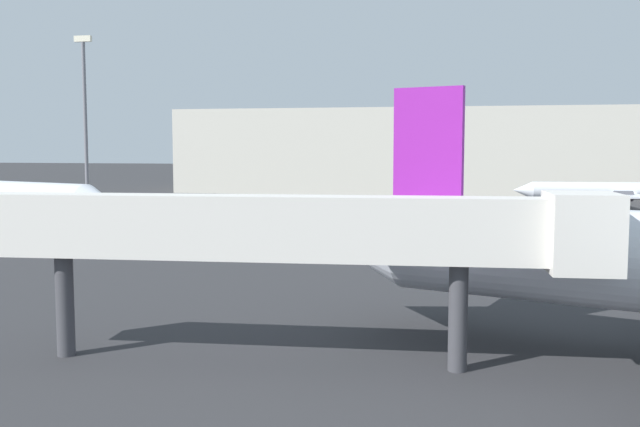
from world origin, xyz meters
name	(u,v)px	position (x,y,z in m)	size (l,w,h in m)	color
airplane_distant	(616,191)	(21.28, 84.78, 2.64)	(24.27, 15.99, 7.31)	silver
jet_bridge	(309,231)	(-2.36, 16.12, 5.07)	(23.98, 3.94, 6.59)	silver
light_mast_left	(85,112)	(-47.52, 80.28, 12.73)	(2.40, 0.50, 22.88)	slate
terminal_building	(463,151)	(2.49, 121.94, 7.24)	(98.84, 27.28, 14.48)	beige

